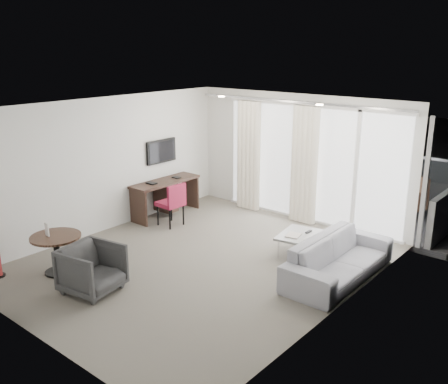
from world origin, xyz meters
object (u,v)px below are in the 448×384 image
Objects in this scene: desk at (166,198)px; rattan_chair_a at (366,197)px; coffee_table at (305,245)px; rattan_chair_b at (407,198)px; sofa at (339,258)px; round_table at (57,254)px; tub_armchair at (92,269)px; desk_chair at (170,204)px.

desk reaches higher than rattan_chair_a.
coffee_table is 0.94× the size of rattan_chair_b.
sofa is at bearing -81.27° from rattan_chair_a.
tub_armchair is (0.96, -0.03, 0.04)m from round_table.
rattan_chair_b is at bearing 37.62° from desk.
tub_armchair reaches higher than round_table.
rattan_chair_b is at bearing 61.96° from round_table.
sofa is 3.35m from rattan_chair_a.
round_table is at bearing -122.09° from rattan_chair_a.
desk reaches higher than round_table.
desk is at bearing 103.35° from round_table.
tub_armchair is 6.15m from rattan_chair_a.
sofa is 2.49× the size of rattan_chair_b.
desk_chair reaches higher than rattan_chair_b.
tub_armchair is at bearing 136.98° from sofa.
sofa is (0.86, -0.40, 0.14)m from coffee_table.
desk reaches higher than sofa.
round_table is at bearing -130.52° from coffee_table.
coffee_table is (2.68, 3.14, -0.13)m from round_table.
rattan_chair_b is (-0.24, 3.47, 0.12)m from sofa.
coffee_table is 0.38× the size of sofa.
tub_armchair reaches higher than coffee_table.
rattan_chair_a is (2.51, 5.92, 0.06)m from round_table.
coffee_table is at bearing -80.30° from rattan_chair_b.
desk_chair reaches higher than sofa.
sofa is (3.75, 0.02, -0.12)m from desk_chair.
coffee_table is at bearing 64.78° from sofa.
desk is 0.74× the size of sofa.
coffee_table is 3.14m from rattan_chair_b.
desk_chair reaches higher than coffee_table.
round_table is at bearing 127.69° from sofa.
rattan_chair_a is at bearing 67.01° from round_table.
desk is 2.07× the size of tub_armchair.
round_table is 1.04× the size of rattan_chair_a.
desk_chair is 1.07× the size of coffee_table.
coffee_table is at bearing 49.48° from round_table.
desk is at bearing -121.22° from rattan_chair_b.
sofa is (2.58, 2.76, -0.04)m from tub_armchair.
rattan_chair_a is 0.86× the size of rattan_chair_b.
tub_armchair is 1.04× the size of rattan_chair_a.
sofa is 2.91× the size of rattan_chair_a.
desk is at bearing 18.68° from tub_armchair.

